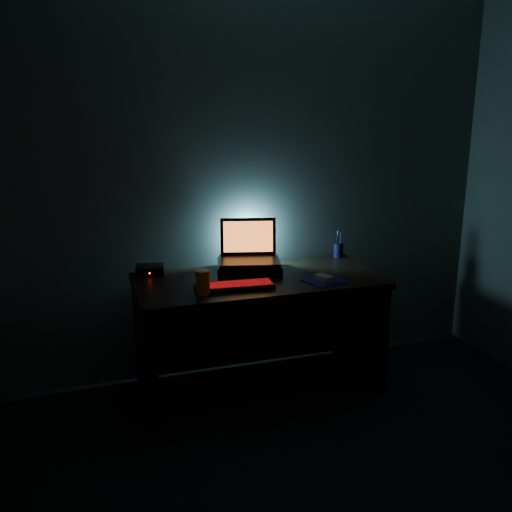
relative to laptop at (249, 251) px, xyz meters
The scene contains 10 objects.
room 1.86m from the laptop, 89.93° to the right, with size 3.50×4.00×2.50m.
desk 0.41m from the laptop, 89.19° to the right, with size 1.50×0.70×0.75m.
riser 0.10m from the laptop, 104.20° to the right, with size 0.40×0.30×0.06m, color black.
laptop is the anchor object (origin of this frame).
keyboard 0.41m from the laptop, 119.17° to the right, with size 0.47×0.18×0.03m.
mousepad 0.54m from the laptop, 46.87° to the right, with size 0.22×0.20×0.00m, color #0C1158.
mouse 0.53m from the laptop, 46.87° to the right, with size 0.06×0.11×0.03m, color gray.
pen_cup 0.69m from the laptop, ahead, with size 0.07×0.07×0.10m, color black.
juice_glass 0.55m from the laptop, 134.89° to the right, with size 0.08×0.08×0.14m, color orange.
router 0.63m from the laptop, behind, with size 0.19×0.16×0.06m.
Camera 1 is at (-1.03, -1.55, 1.80)m, focal length 40.00 mm.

